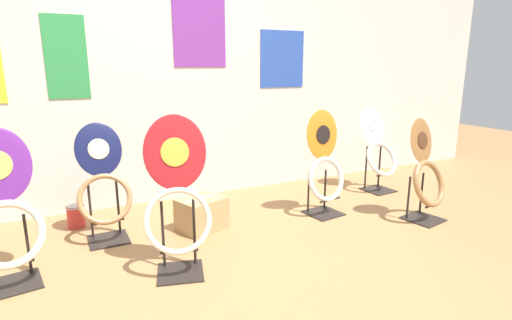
{
  "coord_description": "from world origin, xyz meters",
  "views": [
    {
      "loc": [
        -0.88,
        -1.76,
        1.27
      ],
      "look_at": [
        0.44,
        0.95,
        0.55
      ],
      "focal_mm": 28.0,
      "sensor_mm": 36.0,
      "label": 1
    }
  ],
  "objects_px": {
    "toilet_seat_display_crimson_swirl": "(177,200)",
    "storage_box": "(202,214)",
    "toilet_seat_display_purple_note": "(4,217)",
    "toilet_seat_display_woodgrain": "(426,176)",
    "toilet_seat_display_white_plain": "(378,151)",
    "toilet_seat_display_navy_moon": "(104,189)",
    "toilet_seat_display_orange_sun": "(325,167)",
    "paint_can": "(76,216)"
  },
  "relations": [
    {
      "from": "toilet_seat_display_woodgrain",
      "to": "paint_can",
      "type": "relative_size",
      "value": 4.69
    },
    {
      "from": "toilet_seat_display_navy_moon",
      "to": "toilet_seat_display_crimson_swirl",
      "type": "bearing_deg",
      "value": -63.06
    },
    {
      "from": "toilet_seat_display_crimson_swirl",
      "to": "toilet_seat_display_purple_note",
      "type": "height_order",
      "value": "toilet_seat_display_crimson_swirl"
    },
    {
      "from": "toilet_seat_display_white_plain",
      "to": "storage_box",
      "type": "relative_size",
      "value": 2.05
    },
    {
      "from": "toilet_seat_display_crimson_swirl",
      "to": "storage_box",
      "type": "distance_m",
      "value": 0.75
    },
    {
      "from": "toilet_seat_display_navy_moon",
      "to": "toilet_seat_display_orange_sun",
      "type": "relative_size",
      "value": 0.95
    },
    {
      "from": "toilet_seat_display_white_plain",
      "to": "storage_box",
      "type": "bearing_deg",
      "value": -174.39
    },
    {
      "from": "storage_box",
      "to": "toilet_seat_display_crimson_swirl",
      "type": "bearing_deg",
      "value": -120.13
    },
    {
      "from": "toilet_seat_display_navy_moon",
      "to": "paint_can",
      "type": "bearing_deg",
      "value": 119.96
    },
    {
      "from": "toilet_seat_display_purple_note",
      "to": "toilet_seat_display_woodgrain",
      "type": "bearing_deg",
      "value": -6.32
    },
    {
      "from": "toilet_seat_display_orange_sun",
      "to": "paint_can",
      "type": "distance_m",
      "value": 2.08
    },
    {
      "from": "toilet_seat_display_orange_sun",
      "to": "toilet_seat_display_purple_note",
      "type": "height_order",
      "value": "toilet_seat_display_purple_note"
    },
    {
      "from": "toilet_seat_display_crimson_swirl",
      "to": "toilet_seat_display_purple_note",
      "type": "xyz_separation_m",
      "value": [
        -0.93,
        0.29,
        -0.05
      ]
    },
    {
      "from": "toilet_seat_display_crimson_swirl",
      "to": "paint_can",
      "type": "height_order",
      "value": "toilet_seat_display_crimson_swirl"
    },
    {
      "from": "toilet_seat_display_crimson_swirl",
      "to": "storage_box",
      "type": "xyz_separation_m",
      "value": [
        0.34,
        0.58,
        -0.34
      ]
    },
    {
      "from": "toilet_seat_display_purple_note",
      "to": "paint_can",
      "type": "xyz_separation_m",
      "value": [
        0.37,
        0.76,
        -0.33
      ]
    },
    {
      "from": "toilet_seat_display_crimson_swirl",
      "to": "paint_can",
      "type": "distance_m",
      "value": 1.25
    },
    {
      "from": "toilet_seat_display_purple_note",
      "to": "paint_can",
      "type": "height_order",
      "value": "toilet_seat_display_purple_note"
    },
    {
      "from": "toilet_seat_display_navy_moon",
      "to": "toilet_seat_display_purple_note",
      "type": "xyz_separation_m",
      "value": [
        -0.57,
        -0.41,
        0.03
      ]
    },
    {
      "from": "toilet_seat_display_woodgrain",
      "to": "toilet_seat_display_purple_note",
      "type": "relative_size",
      "value": 0.92
    },
    {
      "from": "toilet_seat_display_woodgrain",
      "to": "toilet_seat_display_purple_note",
      "type": "distance_m",
      "value": 3.02
    },
    {
      "from": "toilet_seat_display_crimson_swirl",
      "to": "paint_can",
      "type": "relative_size",
      "value": 5.43
    },
    {
      "from": "toilet_seat_display_white_plain",
      "to": "toilet_seat_display_purple_note",
      "type": "distance_m",
      "value": 3.26
    },
    {
      "from": "toilet_seat_display_woodgrain",
      "to": "toilet_seat_display_orange_sun",
      "type": "xyz_separation_m",
      "value": [
        -0.68,
        0.48,
        0.04
      ]
    },
    {
      "from": "paint_can",
      "to": "storage_box",
      "type": "bearing_deg",
      "value": -28.1
    },
    {
      "from": "toilet_seat_display_orange_sun",
      "to": "toilet_seat_display_purple_note",
      "type": "bearing_deg",
      "value": -176.38
    },
    {
      "from": "toilet_seat_display_crimson_swirl",
      "to": "toilet_seat_display_white_plain",
      "type": "bearing_deg",
      "value": 18.57
    },
    {
      "from": "toilet_seat_display_woodgrain",
      "to": "toilet_seat_display_navy_moon",
      "type": "height_order",
      "value": "toilet_seat_display_navy_moon"
    },
    {
      "from": "toilet_seat_display_white_plain",
      "to": "toilet_seat_display_woodgrain",
      "type": "bearing_deg",
      "value": -105.16
    },
    {
      "from": "toilet_seat_display_woodgrain",
      "to": "toilet_seat_display_crimson_swirl",
      "type": "relative_size",
      "value": 0.86
    },
    {
      "from": "toilet_seat_display_crimson_swirl",
      "to": "storage_box",
      "type": "relative_size",
      "value": 2.35
    },
    {
      "from": "toilet_seat_display_woodgrain",
      "to": "toilet_seat_display_white_plain",
      "type": "distance_m",
      "value": 0.84
    },
    {
      "from": "storage_box",
      "to": "paint_can",
      "type": "bearing_deg",
      "value": 151.9
    },
    {
      "from": "toilet_seat_display_navy_moon",
      "to": "storage_box",
      "type": "relative_size",
      "value": 2.06
    },
    {
      "from": "toilet_seat_display_white_plain",
      "to": "paint_can",
      "type": "relative_size",
      "value": 4.73
    },
    {
      "from": "toilet_seat_display_woodgrain",
      "to": "toilet_seat_display_white_plain",
      "type": "relative_size",
      "value": 0.99
    },
    {
      "from": "paint_can",
      "to": "storage_box",
      "type": "distance_m",
      "value": 1.02
    },
    {
      "from": "toilet_seat_display_crimson_swirl",
      "to": "toilet_seat_display_orange_sun",
      "type": "relative_size",
      "value": 1.09
    },
    {
      "from": "toilet_seat_display_orange_sun",
      "to": "toilet_seat_display_crimson_swirl",
      "type": "bearing_deg",
      "value": -162.47
    },
    {
      "from": "toilet_seat_display_navy_moon",
      "to": "toilet_seat_display_crimson_swirl",
      "type": "xyz_separation_m",
      "value": [
        0.36,
        -0.71,
        0.08
      ]
    },
    {
      "from": "toilet_seat_display_woodgrain",
      "to": "paint_can",
      "type": "height_order",
      "value": "toilet_seat_display_woodgrain"
    },
    {
      "from": "toilet_seat_display_navy_moon",
      "to": "toilet_seat_display_white_plain",
      "type": "xyz_separation_m",
      "value": [
        2.65,
        0.06,
        0.02
      ]
    }
  ]
}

